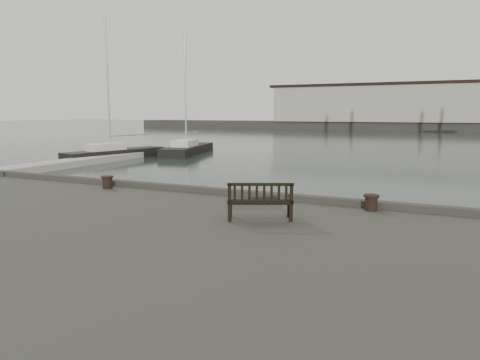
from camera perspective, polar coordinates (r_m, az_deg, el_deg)
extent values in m
plane|color=black|center=(12.95, 1.20, -8.92)|extent=(400.00, 400.00, 0.00)
cube|color=#A5A399|center=(32.96, -24.81, 1.62)|extent=(2.00, 24.00, 0.50)
cube|color=#383530|center=(103.50, 21.83, 6.64)|extent=(140.00, 8.00, 2.00)
cube|color=#A5A399|center=(104.15, 17.53, 9.63)|extent=(46.00, 9.00, 8.00)
cube|color=black|center=(104.33, 17.64, 11.99)|extent=(48.00, 9.50, 0.60)
cube|color=black|center=(9.74, 2.69, -2.95)|extent=(1.55, 1.06, 0.04)
cube|color=black|center=(9.49, 2.75, -1.91)|extent=(1.37, 0.65, 0.44)
cube|color=black|center=(9.79, 2.68, -4.11)|extent=(1.44, 0.96, 0.41)
cylinder|color=black|center=(14.42, -17.27, -0.28)|extent=(0.44, 0.44, 0.40)
cylinder|color=black|center=(11.14, 17.08, -2.91)|extent=(0.45, 0.45, 0.40)
cube|color=black|center=(39.17, -16.24, 2.90)|extent=(4.33, 9.67, 1.40)
cube|color=silver|center=(39.08, -16.30, 4.35)|extent=(2.13, 3.54, 0.60)
cylinder|color=#B2B5B7|center=(39.05, -16.65, 12.10)|extent=(0.16, 0.16, 11.17)
cube|color=black|center=(42.71, -6.94, 3.66)|extent=(4.77, 10.04, 1.40)
cube|color=silver|center=(42.63, -6.96, 5.00)|extent=(2.45, 3.70, 0.60)
cylinder|color=#B2B5B7|center=(42.59, -7.10, 11.84)|extent=(0.16, 0.16, 10.78)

